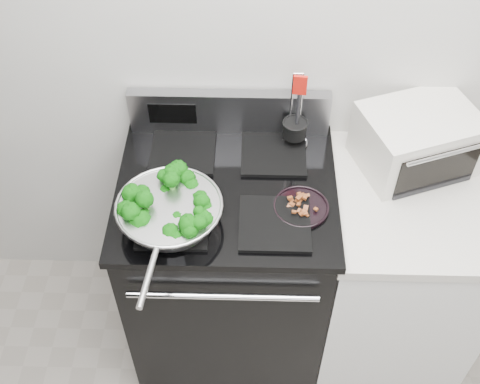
{
  "coord_description": "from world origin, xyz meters",
  "views": [
    {
      "loc": [
        -0.21,
        -0.04,
        2.52
      ],
      "look_at": [
        -0.25,
        1.36,
        0.98
      ],
      "focal_mm": 45.0,
      "sensor_mm": 36.0,
      "label": 1
    }
  ],
  "objects_px": {
    "skillet": "(169,212)",
    "bacon_plate": "(301,205)",
    "utensil_holder": "(294,132)",
    "toaster_oven": "(417,140)",
    "gas_range": "(228,262)"
  },
  "relations": [
    {
      "from": "skillet",
      "to": "bacon_plate",
      "type": "xyz_separation_m",
      "value": [
        0.44,
        0.07,
        -0.04
      ]
    },
    {
      "from": "skillet",
      "to": "utensil_holder",
      "type": "bearing_deg",
      "value": 49.48
    },
    {
      "from": "bacon_plate",
      "to": "toaster_oven",
      "type": "distance_m",
      "value": 0.51
    },
    {
      "from": "utensil_holder",
      "to": "gas_range",
      "type": "bearing_deg",
      "value": -131.05
    },
    {
      "from": "gas_range",
      "to": "toaster_oven",
      "type": "distance_m",
      "value": 0.89
    },
    {
      "from": "bacon_plate",
      "to": "utensil_holder",
      "type": "distance_m",
      "value": 0.33
    },
    {
      "from": "bacon_plate",
      "to": "toaster_oven",
      "type": "relative_size",
      "value": 0.41
    },
    {
      "from": "skillet",
      "to": "bacon_plate",
      "type": "distance_m",
      "value": 0.45
    },
    {
      "from": "skillet",
      "to": "gas_range",
      "type": "bearing_deg",
      "value": 49.89
    },
    {
      "from": "utensil_holder",
      "to": "bacon_plate",
      "type": "bearing_deg",
      "value": -81.06
    },
    {
      "from": "bacon_plate",
      "to": "toaster_oven",
      "type": "height_order",
      "value": "toaster_oven"
    },
    {
      "from": "skillet",
      "to": "toaster_oven",
      "type": "xyz_separation_m",
      "value": [
        0.87,
        0.34,
        0.03
      ]
    },
    {
      "from": "gas_range",
      "to": "utensil_holder",
      "type": "relative_size",
      "value": 3.44
    },
    {
      "from": "skillet",
      "to": "bacon_plate",
      "type": "relative_size",
      "value": 2.95
    },
    {
      "from": "gas_range",
      "to": "toaster_oven",
      "type": "height_order",
      "value": "toaster_oven"
    }
  ]
}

